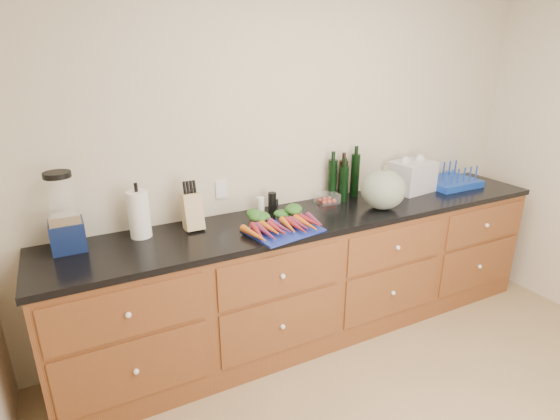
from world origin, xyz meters
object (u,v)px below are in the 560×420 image
carrots (280,223)px  blender_appliance (64,217)px  paper_towel (139,214)px  squash (383,189)px  tomato_box (327,198)px  knife_block (192,211)px  cutting_board (283,230)px  dish_rack (450,181)px

carrots → blender_appliance: blender_appliance is taller
blender_appliance → paper_towel: blender_appliance is taller
carrots → squash: 0.83m
blender_appliance → tomato_box: 1.75m
squash → knife_block: size_ratio=1.38×
cutting_board → squash: size_ratio=1.38×
paper_towel → tomato_box: paper_towel is taller
cutting_board → carrots: 0.06m
paper_towel → tomato_box: size_ratio=1.81×
paper_towel → dish_rack: 2.50m
cutting_board → dish_rack: size_ratio=1.00×
cutting_board → tomato_box: tomato_box is taller
cutting_board → tomato_box: (0.54, 0.33, 0.03)m
cutting_board → squash: squash is taller
knife_block → tomato_box: size_ratio=1.46×
paper_towel → knife_block: 0.32m
knife_block → dish_rack: (2.18, -0.06, -0.07)m
squash → paper_towel: (-1.63, 0.27, 0.00)m
cutting_board → blender_appliance: 1.26m
squash → paper_towel: size_ratio=1.10×
carrots → paper_towel: bearing=161.1°
paper_towel → dish_rack: (2.50, -0.08, -0.10)m
tomato_box → knife_block: bearing=-178.3°
cutting_board → carrots: (0.00, 0.04, 0.03)m
paper_towel → knife_block: (0.32, -0.02, -0.03)m
cutting_board → carrots: bearing=90.0°
blender_appliance → tomato_box: blender_appliance is taller
cutting_board → knife_block: (-0.49, 0.30, 0.11)m
squash → dish_rack: (0.87, 0.19, -0.10)m
cutting_board → dish_rack: bearing=8.1°
squash → blender_appliance: size_ratio=0.70×
paper_towel → knife_block: size_ratio=1.25×
knife_block → carrots: bearing=-27.6°
blender_appliance → knife_block: (0.71, -0.02, -0.08)m
paper_towel → knife_block: paper_towel is taller
tomato_box → dish_rack: 1.16m
squash → paper_towel: paper_towel is taller
carrots → tomato_box: carrots is taller
squash → knife_block: squash is taller
knife_block → tomato_box: 1.03m
cutting_board → squash: 0.84m
carrots → blender_appliance: (-1.20, 0.27, 0.16)m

